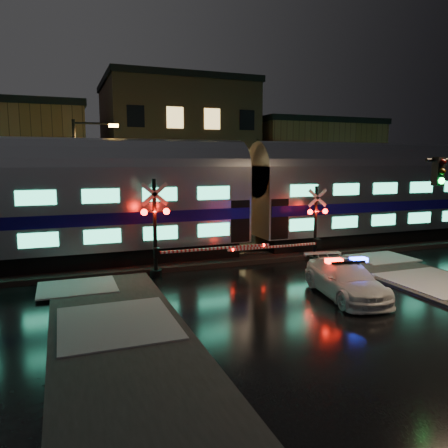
{
  "coord_description": "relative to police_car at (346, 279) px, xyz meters",
  "views": [
    {
      "loc": [
        -7.97,
        -16.31,
        5.11
      ],
      "look_at": [
        -0.87,
        2.5,
        2.2
      ],
      "focal_mm": 35.0,
      "sensor_mm": 36.0,
      "label": 1
    }
  ],
  "objects": [
    {
      "name": "sidewalk_left",
      "position": [
        -8.49,
        -3.04,
        -0.62
      ],
      "size": [
        4.0,
        20.0,
        0.12
      ],
      "primitive_type": "cube",
      "color": "#2D2D2D",
      "rests_on": "ground"
    },
    {
      "name": "streetlight",
      "position": [
        -8.82,
        11.96,
        3.55
      ],
      "size": [
        2.45,
        0.26,
        7.33
      ],
      "color": "black",
      "rests_on": "ground"
    },
    {
      "name": "crossing_signal_left",
      "position": [
        -5.78,
        5.27,
        1.13
      ],
      "size": [
        6.14,
        0.67,
        4.35
      ],
      "color": "black",
      "rests_on": "ground"
    },
    {
      "name": "ground",
      "position": [
        -1.99,
        2.96,
        -0.68
      ],
      "size": [
        120.0,
        120.0,
        0.0
      ],
      "primitive_type": "plane",
      "color": "black",
      "rests_on": "ground"
    },
    {
      "name": "police_car",
      "position": [
        0.0,
        0.0,
        0.0
      ],
      "size": [
        2.59,
        4.85,
        1.5
      ],
      "rotation": [
        0.0,
        0.0,
        -0.16
      ],
      "color": "white",
      "rests_on": "ground"
    },
    {
      "name": "crossing_signal_right",
      "position": [
        1.67,
        5.26,
        0.92
      ],
      "size": [
        5.47,
        0.64,
        3.87
      ],
      "color": "black",
      "rests_on": "ground"
    },
    {
      "name": "train",
      "position": [
        -0.52,
        7.96,
        2.71
      ],
      "size": [
        51.0,
        3.12,
        5.92
      ],
      "color": "black",
      "rests_on": "ballast"
    },
    {
      "name": "ballast",
      "position": [
        -1.99,
        7.96,
        -0.56
      ],
      "size": [
        90.0,
        4.2,
        0.24
      ],
      "primitive_type": "cube",
      "color": "black",
      "rests_on": "ground"
    },
    {
      "name": "building_mid",
      "position": [
        0.01,
        25.46,
        5.07
      ],
      "size": [
        12.0,
        11.0,
        11.5
      ],
      "primitive_type": "cube",
      "color": "brown",
      "rests_on": "ground"
    },
    {
      "name": "building_right",
      "position": [
        13.01,
        24.96,
        3.57
      ],
      "size": [
        12.0,
        10.0,
        8.5
      ],
      "primitive_type": "cube",
      "color": "brown",
      "rests_on": "ground"
    }
  ]
}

